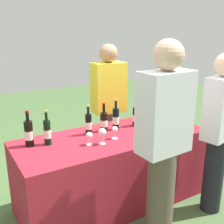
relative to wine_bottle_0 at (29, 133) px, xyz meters
name	(u,v)px	position (x,y,z in m)	size (l,w,h in m)	color
ground_plane	(112,201)	(0.79, -0.17, -0.90)	(12.00, 12.00, 0.00)	#476638
tasting_table	(112,169)	(0.79, -0.17, -0.51)	(1.95, 0.79, 0.77)	maroon
wine_bottle_0	(29,133)	(0.00, 0.00, 0.00)	(0.08, 0.08, 0.34)	black
wine_bottle_1	(47,132)	(0.16, -0.05, 0.00)	(0.07, 0.07, 0.33)	black
wine_bottle_2	(88,124)	(0.60, -0.02, -0.01)	(0.06, 0.06, 0.31)	black
wine_bottle_3	(104,122)	(0.78, -0.02, -0.02)	(0.08, 0.08, 0.31)	black
wine_bottle_4	(116,119)	(0.91, -0.04, 0.00)	(0.07, 0.07, 0.33)	black
wine_bottle_5	(136,116)	(1.16, -0.06, -0.02)	(0.08, 0.08, 0.30)	black
wine_bottle_6	(144,114)	(1.27, -0.07, 0.00)	(0.07, 0.07, 0.33)	black
wine_bottle_7	(157,110)	(1.49, -0.02, 0.00)	(0.08, 0.08, 0.34)	black
wine_glass_0	(89,136)	(0.49, -0.26, -0.04)	(0.06, 0.06, 0.13)	silver
wine_glass_1	(102,133)	(0.60, -0.31, -0.01)	(0.08, 0.08, 0.16)	silver
wine_glass_2	(115,130)	(0.77, -0.25, -0.03)	(0.06, 0.06, 0.13)	silver
wine_glass_3	(157,120)	(1.29, -0.26, -0.02)	(0.07, 0.07, 0.14)	silver
server_pouring	(109,106)	(1.11, 0.45, -0.01)	(0.41, 0.24, 1.64)	brown
guest_0	(163,142)	(0.84, -0.88, 0.05)	(0.43, 0.25, 1.75)	brown
guest_1	(219,129)	(1.60, -0.81, -0.01)	(0.39, 0.26, 1.61)	black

